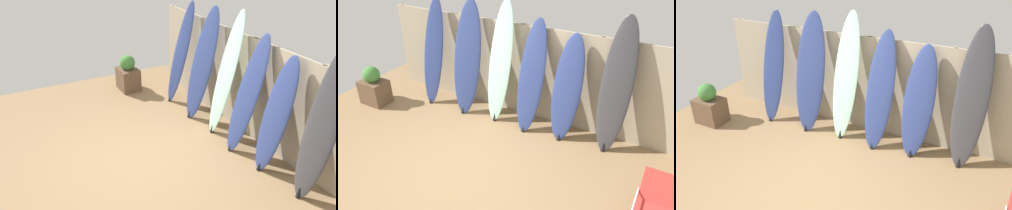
% 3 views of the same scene
% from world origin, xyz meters
% --- Properties ---
extents(ground, '(7.68, 7.68, 0.00)m').
position_xyz_m(ground, '(0.00, 0.00, 0.00)').
color(ground, '#8E704C').
extents(fence_back, '(6.08, 0.11, 1.80)m').
position_xyz_m(fence_back, '(-0.00, 2.01, 0.90)').
color(fence_back, tan).
rests_on(fence_back, ground).
extents(surfboard_navy_0, '(0.48, 0.63, 2.12)m').
position_xyz_m(surfboard_navy_0, '(-1.83, 1.62, 1.05)').
color(surfboard_navy_0, navy).
rests_on(surfboard_navy_0, ground).
extents(surfboard_navy_1, '(0.62, 0.67, 2.18)m').
position_xyz_m(surfboard_navy_1, '(-0.98, 1.61, 1.08)').
color(surfboard_navy_1, navy).
rests_on(surfboard_navy_1, ground).
extents(surfboard_seafoam_2, '(0.49, 0.57, 2.25)m').
position_xyz_m(surfboard_seafoam_2, '(-0.28, 1.66, 1.10)').
color(surfboard_seafoam_2, '#9ED6BC').
rests_on(surfboard_seafoam_2, ground).
extents(surfboard_navy_3, '(0.49, 0.65, 2.00)m').
position_xyz_m(surfboard_navy_3, '(0.37, 1.64, 0.99)').
color(surfboard_navy_3, navy).
rests_on(surfboard_navy_3, ground).
extents(surfboard_navy_4, '(0.52, 0.51, 1.86)m').
position_xyz_m(surfboard_navy_4, '(1.04, 1.65, 0.92)').
color(surfboard_navy_4, navy).
rests_on(surfboard_navy_4, ground).
extents(surfboard_charcoal_5, '(0.51, 0.50, 2.23)m').
position_xyz_m(surfboard_charcoal_5, '(1.81, 1.72, 1.10)').
color(surfboard_charcoal_5, '#38383D').
rests_on(surfboard_charcoal_5, ground).
extents(beach_chair, '(0.50, 0.57, 0.64)m').
position_xyz_m(beach_chair, '(2.76, 0.40, 0.32)').
color(beach_chair, silver).
rests_on(beach_chair, ground).
extents(planter_box, '(0.55, 0.42, 0.82)m').
position_xyz_m(planter_box, '(-2.85, 0.81, 0.35)').
color(planter_box, brown).
rests_on(planter_box, ground).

